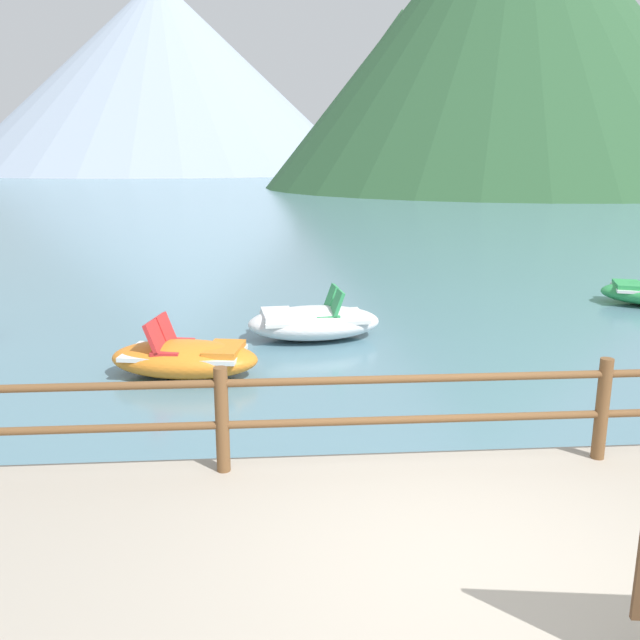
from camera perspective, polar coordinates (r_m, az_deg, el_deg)
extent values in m
plane|color=slate|center=(44.07, -2.72, 9.74)|extent=(200.00, 200.00, 0.00)
cylinder|color=brown|center=(5.94, -8.28, -8.36)|extent=(0.12, 0.12, 0.95)
cylinder|color=brown|center=(6.63, 22.75, -6.96)|extent=(0.12, 0.12, 0.95)
cylinder|color=brown|center=(5.94, 8.24, -4.93)|extent=(23.80, 0.07, 0.07)
cylinder|color=brown|center=(6.08, 8.11, -8.32)|extent=(23.80, 0.07, 0.07)
ellipsoid|color=orange|center=(9.89, -11.38, -3.23)|extent=(2.30, 1.48, 0.51)
cube|color=silver|center=(9.86, -11.40, -2.74)|extent=(1.80, 1.19, 0.06)
cube|color=red|center=(9.69, -12.71, -2.67)|extent=(0.47, 0.47, 0.08)
cube|color=red|center=(9.69, -13.79, -1.38)|extent=(0.28, 0.43, 0.43)
cube|color=red|center=(10.09, -11.92, -1.97)|extent=(0.47, 0.47, 0.08)
cube|color=red|center=(10.09, -12.95, -0.73)|extent=(0.28, 0.43, 0.43)
cube|color=orange|center=(9.69, -8.10, -2.53)|extent=(0.60, 0.85, 0.12)
cube|color=green|center=(15.82, 24.58, 2.69)|extent=(0.77, 0.99, 0.12)
ellipsoid|color=white|center=(11.66, -0.51, -0.23)|extent=(2.41, 1.53, 0.55)
cube|color=silver|center=(11.64, -0.51, 0.23)|extent=(1.88, 1.25, 0.06)
cube|color=#339956|center=(11.90, 0.09, 0.88)|extent=(0.44, 0.44, 0.08)
cube|color=#339956|center=(11.89, 0.95, 1.95)|extent=(0.25, 0.42, 0.43)
cube|color=#339956|center=(11.40, 0.56, 0.31)|extent=(0.44, 0.44, 0.08)
cube|color=#339956|center=(11.39, 1.45, 1.42)|extent=(0.25, 0.42, 0.43)
cube|color=white|center=(11.54, -3.59, 0.39)|extent=(0.59, 0.96, 0.12)
cone|color=#2D5633|center=(71.02, 15.93, 22.49)|extent=(46.67, 46.67, 28.89)
cone|color=#2D5633|center=(73.70, 6.76, 18.03)|extent=(25.67, 25.67, 17.34)
cone|color=#93A3B7|center=(131.53, -13.15, 19.38)|extent=(72.52, 72.52, 33.38)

